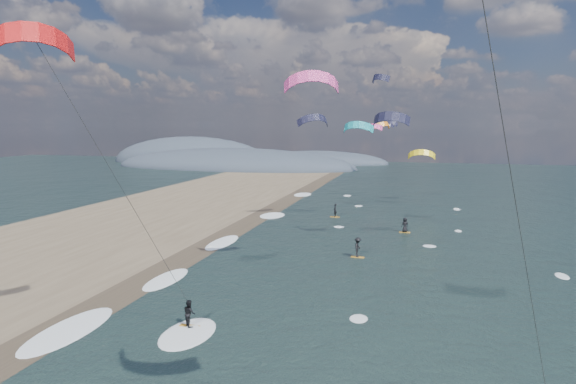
# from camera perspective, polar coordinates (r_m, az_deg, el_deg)

# --- Properties ---
(wet_sand_strip) EXTENTS (3.00, 240.00, 0.00)m
(wet_sand_strip) POSITION_cam_1_polar(r_m,az_deg,el_deg) (32.24, -20.69, -12.16)
(wet_sand_strip) COLOR #382D23
(wet_sand_strip) RESTS_ON ground
(coastal_hills) EXTENTS (80.00, 41.00, 15.00)m
(coastal_hills) POSITION_cam_1_polar(r_m,az_deg,el_deg) (132.83, -7.24, 3.24)
(coastal_hills) COLOR #3D4756
(coastal_hills) RESTS_ON ground
(kitesurfer_near_a) EXTENTS (7.51, 8.25, 17.04)m
(kitesurfer_near_a) POSITION_cam_1_polar(r_m,az_deg,el_deg) (10.94, 22.72, 17.07)
(kitesurfer_near_a) COLOR #BB7E21
(kitesurfer_near_a) RESTS_ON ground
(kitesurfer_near_b) EXTENTS (6.79, 8.93, 15.42)m
(kitesurfer_near_b) POSITION_cam_1_polar(r_m,az_deg,el_deg) (22.99, -21.97, 4.46)
(kitesurfer_near_b) COLOR #BB7E21
(kitesurfer_near_b) RESTS_ON ground
(far_kitesurfers) EXTENTS (9.34, 17.63, 1.69)m
(far_kitesurfers) POSITION_cam_1_polar(r_m,az_deg,el_deg) (45.75, 9.29, -4.76)
(far_kitesurfers) COLOR #BB7E21
(far_kitesurfers) RESTS_ON ground
(bg_kite_field) EXTENTS (14.60, 78.24, 11.34)m
(bg_kite_field) POSITION_cam_1_polar(r_m,az_deg,el_deg) (65.43, 10.33, 8.38)
(bg_kite_field) COLOR black
(bg_kite_field) RESTS_ON ground
(shoreline_surf) EXTENTS (2.40, 79.40, 0.11)m
(shoreline_surf) POSITION_cam_1_polar(r_m,az_deg,el_deg) (35.36, -14.50, -10.10)
(shoreline_surf) COLOR white
(shoreline_surf) RESTS_ON ground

